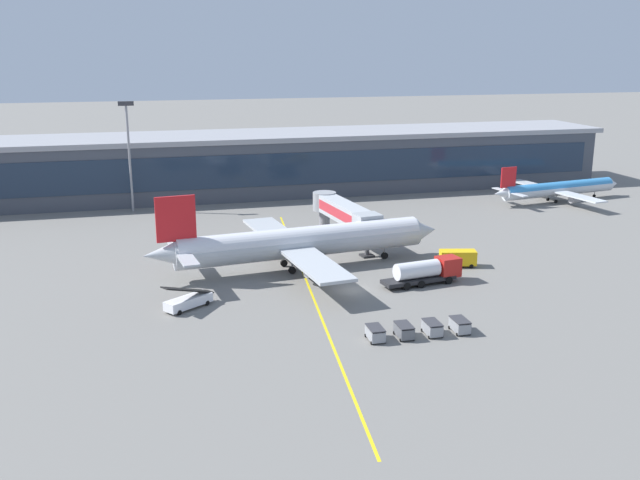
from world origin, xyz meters
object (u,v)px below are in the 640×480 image
at_px(crew_van, 457,257).
at_px(baggage_cart_1, 404,330).
at_px(baggage_cart_0, 375,333).
at_px(baggage_cart_3, 460,325).
at_px(fuel_tanker, 427,271).
at_px(baggage_cart_2, 432,328).
at_px(belt_loader, 188,300).
at_px(commuter_jet_far, 558,189).
at_px(main_airliner, 300,242).

height_order(crew_van, baggage_cart_1, crew_van).
bearing_deg(baggage_cart_0, baggage_cart_3, -0.99).
distance_m(fuel_tanker, baggage_cart_2, 17.15).
bearing_deg(belt_loader, commuter_jet_far, 29.20).
relative_size(main_airliner, crew_van, 8.01).
relative_size(belt_loader, baggage_cart_3, 2.40).
bearing_deg(main_airliner, commuter_jet_far, 27.14).
bearing_deg(commuter_jet_far, baggage_cart_3, -130.21).
bearing_deg(fuel_tanker, baggage_cart_0, -128.08).
height_order(main_airliner, belt_loader, main_airliner).
relative_size(fuel_tanker, belt_loader, 1.72).
height_order(crew_van, baggage_cart_0, crew_van).
relative_size(belt_loader, baggage_cart_1, 2.40).
relative_size(crew_van, baggage_cart_3, 2.00).
height_order(crew_van, commuter_jet_far, commuter_jet_far).
distance_m(fuel_tanker, baggage_cart_3, 16.35).
bearing_deg(crew_van, baggage_cart_1, -126.74).
bearing_deg(baggage_cart_3, crew_van, 65.59).
height_order(baggage_cart_1, commuter_jet_far, commuter_jet_far).
height_order(belt_loader, commuter_jet_far, commuter_jet_far).
bearing_deg(belt_loader, crew_van, 11.08).
distance_m(main_airliner, crew_van, 22.19).
relative_size(fuel_tanker, baggage_cart_2, 4.13).
xyz_separation_m(baggage_cart_1, baggage_cart_2, (3.20, -0.06, 0.00)).
bearing_deg(main_airliner, fuel_tanker, -36.27).
xyz_separation_m(baggage_cart_0, baggage_cart_1, (3.20, -0.06, 0.00)).
bearing_deg(main_airliner, baggage_cart_1, -79.05).
xyz_separation_m(belt_loader, crew_van, (37.94, 7.43, 0.32)).
bearing_deg(baggage_cart_3, fuel_tanker, 79.90).
bearing_deg(belt_loader, main_airliner, 36.07).
relative_size(main_airliner, belt_loader, 6.68).
distance_m(main_airliner, baggage_cart_0, 26.71).
bearing_deg(fuel_tanker, commuter_jet_far, 42.16).
bearing_deg(belt_loader, baggage_cart_0, -38.51).
distance_m(belt_loader, baggage_cart_3, 31.54).
bearing_deg(baggage_cart_0, baggage_cart_2, -0.99).
bearing_deg(commuter_jet_far, main_airliner, -152.86).
relative_size(fuel_tanker, baggage_cart_3, 4.13).
bearing_deg(baggage_cart_0, baggage_cart_1, -0.99).
xyz_separation_m(fuel_tanker, commuter_jet_far, (45.68, 41.36, 0.84)).
xyz_separation_m(main_airliner, baggage_cart_2, (8.33, -26.58, -3.05)).
bearing_deg(commuter_jet_far, fuel_tanker, -137.84).
relative_size(crew_van, baggage_cart_1, 2.00).
height_order(belt_loader, crew_van, belt_loader).
relative_size(main_airliner, commuter_jet_far, 1.37).
xyz_separation_m(belt_loader, baggage_cart_0, (18.29, -14.55, -0.21)).
relative_size(belt_loader, commuter_jet_far, 0.21).
bearing_deg(baggage_cart_3, baggage_cart_1, 179.01).
height_order(belt_loader, baggage_cart_0, belt_loader).
bearing_deg(commuter_jet_far, crew_van, -137.49).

